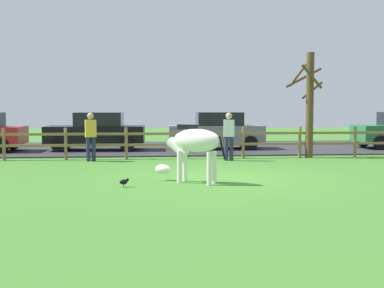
{
  "coord_description": "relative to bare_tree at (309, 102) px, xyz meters",
  "views": [
    {
      "loc": [
        -2.0,
        -12.44,
        1.84
      ],
      "look_at": [
        -0.74,
        0.63,
        0.85
      ],
      "focal_mm": 46.23,
      "sensor_mm": 36.0,
      "label": 1
    }
  ],
  "objects": [
    {
      "name": "visitor_right_of_tree",
      "position": [
        -3.06,
        -0.76,
        -1.11
      ],
      "size": [
        0.38,
        0.26,
        1.64
      ],
      "color": "#232847",
      "rests_on": "ground_plane"
    },
    {
      "name": "parking_asphalt",
      "position": [
        -3.92,
        4.34,
        -1.99
      ],
      "size": [
        28.0,
        7.4,
        0.05
      ],
      "primitive_type": "cube",
      "color": "#2D2D33",
      "rests_on": "ground_plane"
    },
    {
      "name": "zebra",
      "position": [
        -4.75,
        -5.61,
        -1.09
      ],
      "size": [
        1.69,
        1.26,
        1.41
      ],
      "color": "white",
      "rests_on": "ground_plane"
    },
    {
      "name": "visitor_left_of_tree",
      "position": [
        -7.74,
        -0.5,
        -1.11
      ],
      "size": [
        0.4,
        0.3,
        1.64
      ],
      "color": "#232847",
      "rests_on": "ground_plane"
    },
    {
      "name": "ground_plane",
      "position": [
        -3.92,
        -4.96,
        -2.02
      ],
      "size": [
        60.0,
        60.0,
        0.0
      ],
      "primitive_type": "plane",
      "color": "#3D7528"
    },
    {
      "name": "crow_on_grass",
      "position": [
        -6.4,
        -6.09,
        -1.89
      ],
      "size": [
        0.21,
        0.1,
        0.2
      ],
      "color": "black",
      "rests_on": "ground_plane"
    },
    {
      "name": "parked_car_grey",
      "position": [
        -2.88,
        3.47,
        -1.18
      ],
      "size": [
        4.03,
        1.94,
        1.56
      ],
      "color": "slate",
      "rests_on": "parking_asphalt"
    },
    {
      "name": "parked_car_black",
      "position": [
        -7.91,
        3.29,
        -1.18
      ],
      "size": [
        4.06,
        1.99,
        1.56
      ],
      "color": "black",
      "rests_on": "parking_asphalt"
    },
    {
      "name": "bare_tree",
      "position": [
        0.0,
        0.0,
        0.0
      ],
      "size": [
        1.41,
        1.2,
        3.78
      ],
      "color": "#513A23",
      "rests_on": "ground_plane"
    },
    {
      "name": "paddock_fence",
      "position": [
        -4.49,
        0.04,
        -1.38
      ],
      "size": [
        20.99,
        0.11,
        1.11
      ],
      "color": "olive",
      "rests_on": "ground_plane"
    }
  ]
}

